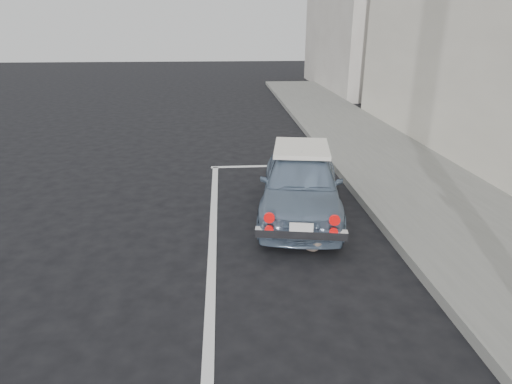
# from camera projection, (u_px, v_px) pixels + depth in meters

# --- Properties ---
(ground) EXTENTS (80.00, 80.00, 0.00)m
(ground) POSITION_uv_depth(u_px,v_px,m) (303.00, 375.00, 4.03)
(ground) COLOR black
(ground) RESTS_ON ground
(sidewalk) EXTENTS (2.80, 40.00, 0.15)m
(sidewalk) POSITION_uv_depth(u_px,v_px,m) (500.00, 252.00, 6.09)
(sidewalk) COLOR slate
(sidewalk) RESTS_ON ground
(building_far) EXTENTS (3.50, 10.00, 8.00)m
(building_far) POSITION_uv_depth(u_px,v_px,m) (359.00, 7.00, 21.65)
(building_far) COLOR #B3A9A2
(building_far) RESTS_ON ground
(pline_front) EXTENTS (3.00, 0.12, 0.01)m
(pline_front) POSITION_uv_depth(u_px,v_px,m) (275.00, 166.00, 10.11)
(pline_front) COLOR silver
(pline_front) RESTS_ON ground
(pline_side) EXTENTS (0.12, 7.00, 0.01)m
(pline_side) POSITION_uv_depth(u_px,v_px,m) (213.00, 235.00, 6.76)
(pline_side) COLOR silver
(pline_side) RESTS_ON ground
(retro_coupe) EXTENTS (1.89, 3.54, 1.14)m
(retro_coupe) POSITION_uv_depth(u_px,v_px,m) (301.00, 181.00, 7.39)
(retro_coupe) COLOR slate
(retro_coupe) RESTS_ON ground
(cat) EXTENTS (0.38, 0.53, 0.30)m
(cat) POSITION_uv_depth(u_px,v_px,m) (311.00, 242.00, 6.25)
(cat) COLOR brown
(cat) RESTS_ON ground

